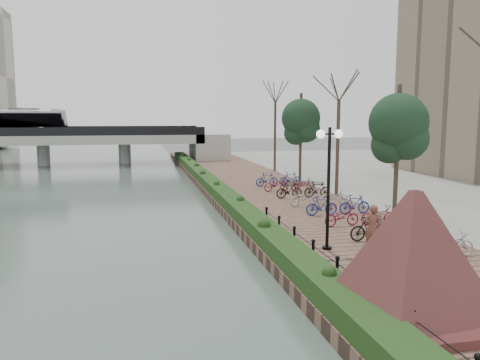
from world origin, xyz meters
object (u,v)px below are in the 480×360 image
object	(u,v)px
granite_monument	(413,253)
pedestrian	(372,228)
motorcycle	(410,262)
lamppost	(329,161)

from	to	relation	value
granite_monument	pedestrian	bearing A→B (deg)	71.43
motorcycle	pedestrian	bearing A→B (deg)	77.97
granite_monument	pedestrian	distance (m)	5.79
lamppost	pedestrian	world-z (taller)	lamppost
motorcycle	pedestrian	distance (m)	2.88
lamppost	pedestrian	size ratio (longest dim) A/B	2.62
pedestrian	motorcycle	bearing A→B (deg)	96.84
lamppost	pedestrian	xyz separation A→B (m)	(1.52, -0.58, -2.45)
lamppost	motorcycle	xyz separation A→B (m)	(1.32, -3.43, -2.86)
lamppost	pedestrian	distance (m)	2.94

